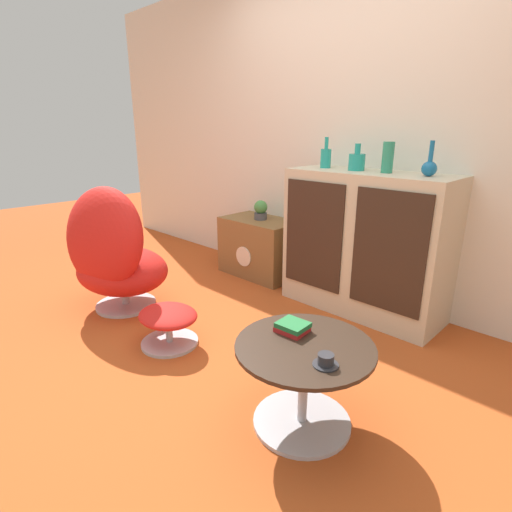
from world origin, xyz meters
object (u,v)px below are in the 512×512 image
(vase_leftmost, at_px, (326,157))
(ottoman, at_px, (168,320))
(sideboard, at_px, (365,244))
(vase_rightmost, at_px, (429,167))
(vase_inner_right, at_px, (388,157))
(vase_inner_left, at_px, (357,161))
(coffee_table, at_px, (304,376))
(potted_plant, at_px, (261,210))
(book_stack, at_px, (293,327))
(teacup, at_px, (326,361))
(tv_console, at_px, (260,247))
(egg_chair, at_px, (113,255))

(vase_leftmost, bearing_deg, ottoman, -99.26)
(sideboard, bearing_deg, vase_rightmost, 0.57)
(sideboard, distance_m, vase_inner_right, 0.62)
(vase_inner_right, bearing_deg, vase_inner_left, 180.00)
(vase_inner_left, height_order, vase_inner_right, vase_inner_right)
(sideboard, xyz_separation_m, vase_inner_right, (0.11, 0.00, 0.61))
(coffee_table, distance_m, potted_plant, 2.04)
(vase_rightmost, bearing_deg, potted_plant, 179.34)
(sideboard, xyz_separation_m, vase_inner_left, (-0.12, 0.00, 0.58))
(vase_inner_right, height_order, potted_plant, vase_inner_right)
(ottoman, relative_size, potted_plant, 2.33)
(vase_rightmost, bearing_deg, vase_inner_left, 180.00)
(vase_leftmost, bearing_deg, book_stack, -59.80)
(vase_inner_left, bearing_deg, vase_rightmost, -0.00)
(sideboard, height_order, vase_rightmost, vase_rightmost)
(vase_inner_left, distance_m, vase_rightmost, 0.51)
(potted_plant, xyz_separation_m, book_stack, (1.40, -1.26, -0.17))
(book_stack, bearing_deg, teacup, -24.54)
(vase_inner_right, xyz_separation_m, book_stack, (0.23, -1.24, -0.69))
(vase_rightmost, height_order, teacup, vase_rightmost)
(tv_console, height_order, coffee_table, tv_console)
(tv_console, distance_m, vase_leftmost, 1.09)
(vase_leftmost, bearing_deg, sideboard, -0.58)
(vase_rightmost, xyz_separation_m, teacup, (0.22, -1.36, -0.65))
(coffee_table, xyz_separation_m, teacup, (0.16, -0.07, 0.18))
(coffee_table, bearing_deg, teacup, -23.68)
(tv_console, bearing_deg, book_stack, -41.70)
(coffee_table, xyz_separation_m, vase_rightmost, (-0.07, 1.29, 0.83))
(vase_leftmost, relative_size, book_stack, 1.53)
(coffee_table, relative_size, vase_inner_left, 3.35)
(tv_console, bearing_deg, ottoman, -70.40)
(ottoman, bearing_deg, vase_inner_right, 61.78)
(tv_console, xyz_separation_m, vase_leftmost, (0.69, -0.02, 0.84))
(ottoman, distance_m, potted_plant, 1.48)
(ottoman, bearing_deg, coffee_table, 1.09)
(vase_leftmost, height_order, book_stack, vase_leftmost)
(egg_chair, bearing_deg, vase_leftmost, 54.47)
(egg_chair, xyz_separation_m, coffee_table, (1.76, -0.00, -0.18))
(vase_rightmost, xyz_separation_m, potted_plant, (-1.45, 0.02, -0.48))
(vase_inner_left, height_order, potted_plant, vase_inner_left)
(vase_inner_right, bearing_deg, ottoman, -118.22)
(vase_leftmost, height_order, vase_inner_right, vase_leftmost)
(sideboard, distance_m, egg_chair, 1.83)
(vase_leftmost, bearing_deg, teacup, -53.96)
(tv_console, distance_m, book_stack, 1.90)
(ottoman, bearing_deg, tv_console, 109.60)
(coffee_table, xyz_separation_m, vase_leftmost, (-0.84, 1.29, 0.85))
(vase_inner_right, bearing_deg, book_stack, -79.48)
(vase_inner_left, bearing_deg, teacup, -61.86)
(book_stack, bearing_deg, egg_chair, -178.21)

